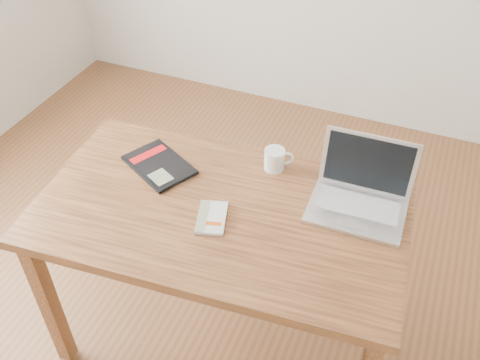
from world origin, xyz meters
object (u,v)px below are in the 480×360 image
at_px(laptop, 361,194).
at_px(coffee_mug, 275,159).
at_px(white_guidebook, 212,218).
at_px(black_guidebook, 159,165).
at_px(desk, 221,226).

bearing_deg(laptop, coffee_mug, 165.98).
bearing_deg(white_guidebook, black_guidebook, 132.21).
distance_m(black_guidebook, laptop, 0.76).
height_order(desk, white_guidebook, white_guidebook).
bearing_deg(black_guidebook, desk, -83.88).
bearing_deg(desk, black_guidebook, 154.02).
bearing_deg(desk, laptop, 20.22).
bearing_deg(white_guidebook, laptop, 13.58).
relative_size(desk, black_guidebook, 4.23).
xyz_separation_m(desk, white_guidebook, (-0.01, -0.06, 0.10)).
height_order(white_guidebook, laptop, laptop).
xyz_separation_m(black_guidebook, laptop, (0.76, 0.08, 0.04)).
xyz_separation_m(laptop, coffee_mug, (-0.34, 0.08, -0.01)).
xyz_separation_m(desk, coffee_mug, (0.10, 0.28, 0.13)).
distance_m(desk, laptop, 0.51).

